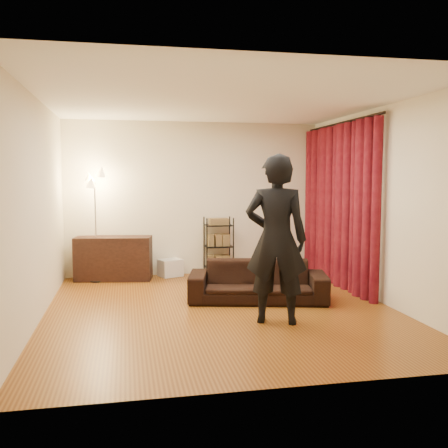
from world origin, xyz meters
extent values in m
plane|color=brown|center=(0.00, 0.00, 0.00)|extent=(5.00, 5.00, 0.00)
plane|color=white|center=(0.00, 0.00, 2.70)|extent=(5.00, 5.00, 0.00)
plane|color=beige|center=(0.00, 2.50, 1.35)|extent=(5.00, 0.00, 5.00)
plane|color=beige|center=(0.00, -2.50, 1.35)|extent=(5.00, 0.00, 5.00)
plane|color=beige|center=(-2.25, 0.00, 1.35)|extent=(0.00, 5.00, 5.00)
plane|color=beige|center=(2.25, 0.00, 1.35)|extent=(0.00, 5.00, 5.00)
cylinder|color=black|center=(2.15, 1.12, 2.58)|extent=(0.04, 2.65, 0.04)
imported|color=black|center=(0.59, 0.35, 0.28)|extent=(2.03, 1.16, 0.56)
imported|color=black|center=(0.53, -0.70, 1.00)|extent=(0.85, 0.70, 2.00)
cube|color=black|center=(-1.42, 2.23, 0.37)|extent=(1.32, 0.67, 0.73)
camera|label=1|loc=(-1.21, -6.31, 1.74)|focal=40.00mm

